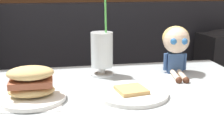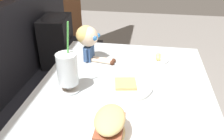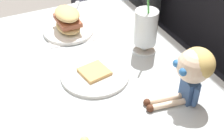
{
  "view_description": "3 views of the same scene",
  "coord_description": "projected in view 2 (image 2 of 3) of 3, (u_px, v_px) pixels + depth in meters",
  "views": [
    {
      "loc": [
        -0.19,
        -0.77,
        1.11
      ],
      "look_at": [
        -0.01,
        0.23,
        0.82
      ],
      "focal_mm": 48.52,
      "sensor_mm": 36.0,
      "label": 1
    },
    {
      "loc": [
        -0.84,
        0.09,
        1.33
      ],
      "look_at": [
        0.11,
        0.25,
        0.79
      ],
      "focal_mm": 37.38,
      "sensor_mm": 36.0,
      "label": 2
    },
    {
      "loc": [
        0.88,
        -0.15,
        1.47
      ],
      "look_at": [
        0.11,
        0.21,
        0.8
      ],
      "focal_mm": 50.49,
      "sensor_mm": 36.0,
      "label": 3
    }
  ],
  "objects": [
    {
      "name": "butter_saucer",
      "position": [
        158.0,
        59.0,
        1.3
      ],
      "size": [
        0.12,
        0.12,
        0.04
      ],
      "color": "white",
      "rests_on": "diner_table"
    },
    {
      "name": "toast_plate",
      "position": [
        125.0,
        86.0,
        1.07
      ],
      "size": [
        0.25,
        0.25,
        0.03
      ],
      "color": "white",
      "rests_on": "diner_table"
    },
    {
      "name": "milkshake_glass",
      "position": [
        68.0,
        71.0,
        1.0
      ],
      "size": [
        0.1,
        0.1,
        0.32
      ],
      "color": "silver",
      "rests_on": "diner_table"
    },
    {
      "name": "backpack",
      "position": [
        57.0,
        39.0,
        1.81
      ],
      "size": [
        0.32,
        0.27,
        0.41
      ],
      "color": "black",
      "rests_on": "booth_bench"
    },
    {
      "name": "diner_table",
      "position": [
        122.0,
        127.0,
        1.13
      ],
      "size": [
        1.11,
        0.81,
        0.74
      ],
      "color": "#B2BCC1",
      "rests_on": "ground"
    },
    {
      "name": "seated_doll",
      "position": [
        88.0,
        38.0,
        1.25
      ],
      "size": [
        0.13,
        0.23,
        0.2
      ],
      "color": "#385689",
      "rests_on": "diner_table"
    },
    {
      "name": "sandwich_plate",
      "position": [
        110.0,
        130.0,
        0.77
      ],
      "size": [
        0.22,
        0.22,
        0.12
      ],
      "color": "white",
      "rests_on": "diner_table"
    }
  ]
}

